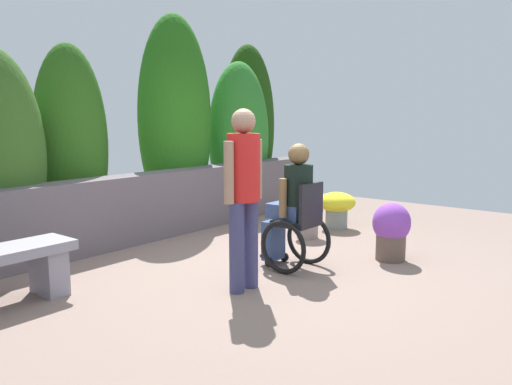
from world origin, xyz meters
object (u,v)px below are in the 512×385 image
flower_pot_terracotta_by_wall (308,216)px  flower_pot_red_accent (337,206)px  flower_pot_purple_near (391,229)px  person_standing_companion (244,188)px  person_in_wheelchair (294,211)px

flower_pot_terracotta_by_wall → flower_pot_red_accent: 0.76m
flower_pot_purple_near → flower_pot_red_accent: (1.07, 1.31, -0.03)m
flower_pot_purple_near → flower_pot_red_accent: bearing=50.7°
person_standing_companion → flower_pot_terracotta_by_wall: size_ratio=3.36×
person_in_wheelchair → flower_pot_red_accent: (2.01, 0.63, -0.30)m
person_in_wheelchair → person_standing_companion: 0.92m
person_standing_companion → flower_pot_terracotta_by_wall: 2.31m
person_in_wheelchair → flower_pot_purple_near: person_in_wheelchair is taller
person_standing_companion → flower_pot_red_accent: size_ratio=3.13×
flower_pot_red_accent → person_in_wheelchair: bearing=-162.7°
person_standing_companion → flower_pot_terracotta_by_wall: person_standing_companion is taller
person_in_wheelchair → person_standing_companion: size_ratio=0.79×
flower_pot_purple_near → flower_pot_red_accent: size_ratio=1.22×
person_in_wheelchair → flower_pot_terracotta_by_wall: (1.25, 0.63, -0.33)m
person_in_wheelchair → flower_pot_purple_near: size_ratio=2.03×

